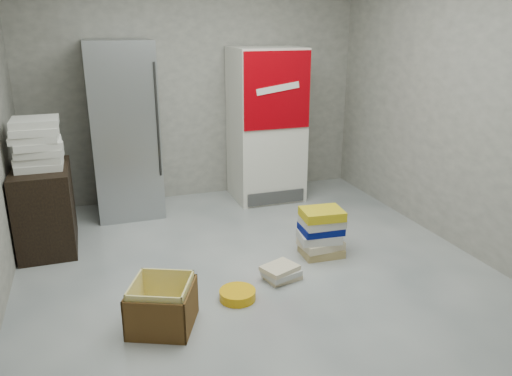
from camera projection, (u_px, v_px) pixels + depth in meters
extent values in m
plane|color=#B8B8B3|center=(268.00, 287.00, 4.10)|extent=(5.00, 5.00, 0.00)
cube|color=#A29D91|center=(196.00, 82.00, 5.90)|extent=(4.00, 0.04, 2.80)
cube|color=#A29D91|center=(488.00, 104.00, 4.27)|extent=(0.04, 5.00, 2.80)
cube|color=#AFB3B8|center=(124.00, 130.00, 5.44)|extent=(0.70, 0.70, 1.90)
cylinder|color=#333333|center=(158.00, 121.00, 5.17)|extent=(0.02, 0.02, 1.19)
cube|color=silver|center=(266.00, 125.00, 5.96)|extent=(0.80, 0.70, 1.80)
cube|color=#9B0008|center=(277.00, 91.00, 5.49)|extent=(0.78, 0.02, 0.85)
cube|color=white|center=(278.00, 88.00, 5.47)|extent=(0.50, 0.01, 0.14)
cube|color=#3F3F3F|center=(276.00, 198.00, 5.89)|extent=(0.70, 0.02, 0.15)
cube|color=black|center=(45.00, 208.00, 4.70)|extent=(0.50, 0.80, 0.80)
cube|color=silver|center=(40.00, 164.00, 4.56)|extent=(0.40, 0.40, 0.06)
cube|color=silver|center=(39.00, 157.00, 4.55)|extent=(0.42, 0.42, 0.06)
cube|color=silver|center=(39.00, 150.00, 4.52)|extent=(0.40, 0.40, 0.06)
cube|color=silver|center=(38.00, 144.00, 4.50)|extent=(0.42, 0.42, 0.06)
cube|color=silver|center=(35.00, 137.00, 4.48)|extent=(0.41, 0.41, 0.06)
cube|color=silver|center=(35.00, 129.00, 4.45)|extent=(0.41, 0.41, 0.06)
cube|color=silver|center=(35.00, 122.00, 4.45)|extent=(0.40, 0.40, 0.06)
cube|color=tan|center=(321.00, 251.00, 4.66)|extent=(0.38, 0.31, 0.08)
cube|color=beige|center=(321.00, 243.00, 4.63)|extent=(0.38, 0.31, 0.07)
cube|color=beige|center=(319.00, 236.00, 4.60)|extent=(0.41, 0.34, 0.08)
cube|color=#071163|center=(321.00, 229.00, 4.58)|extent=(0.39, 0.32, 0.07)
cube|color=beige|center=(322.00, 222.00, 4.56)|extent=(0.38, 0.31, 0.08)
cube|color=gold|center=(322.00, 214.00, 4.53)|extent=(0.39, 0.32, 0.08)
cube|color=beige|center=(282.00, 276.00, 4.23)|extent=(0.32, 0.27, 0.04)
cube|color=beige|center=(281.00, 273.00, 4.20)|extent=(0.33, 0.29, 0.05)
cube|color=beige|center=(280.00, 268.00, 4.18)|extent=(0.34, 0.31, 0.04)
cube|color=yellow|center=(163.00, 325.00, 3.58)|extent=(0.54, 0.54, 0.01)
cube|color=brown|center=(170.00, 292.00, 3.73)|extent=(0.40, 0.19, 0.31)
cube|color=brown|center=(154.00, 324.00, 3.33)|extent=(0.40, 0.19, 0.31)
cube|color=brown|center=(133.00, 305.00, 3.55)|extent=(0.19, 0.40, 0.31)
cube|color=brown|center=(191.00, 308.00, 3.51)|extent=(0.19, 0.40, 0.31)
cube|color=yellow|center=(169.00, 290.00, 3.70)|extent=(0.37, 0.17, 0.35)
cube|color=yellow|center=(154.00, 320.00, 3.34)|extent=(0.37, 0.17, 0.35)
cube|color=yellow|center=(136.00, 303.00, 3.54)|extent=(0.17, 0.37, 0.35)
cube|color=yellow|center=(189.00, 305.00, 3.51)|extent=(0.17, 0.37, 0.35)
cylinder|color=#EFAD0A|center=(238.00, 295.00, 3.91)|extent=(0.30, 0.30, 0.08)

